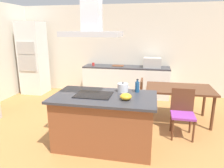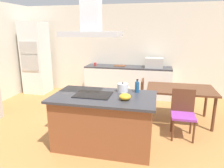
{
  "view_description": "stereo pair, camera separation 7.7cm",
  "coord_description": "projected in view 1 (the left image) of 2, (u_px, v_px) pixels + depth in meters",
  "views": [
    {
      "loc": [
        0.76,
        -3.15,
        1.95
      ],
      "look_at": [
        0.05,
        0.4,
        1.0
      ],
      "focal_mm": 33.01,
      "sensor_mm": 36.0,
      "label": 1
    },
    {
      "loc": [
        0.84,
        -3.13,
        1.95
      ],
      "look_at": [
        0.05,
        0.4,
        1.0
      ],
      "focal_mm": 33.01,
      "sensor_mm": 36.0,
      "label": 2
    }
  ],
  "objects": [
    {
      "name": "ground",
      "position": [
        119.0,
        112.0,
        5.04
      ],
      "size": [
        16.0,
        16.0,
        0.0
      ],
      "primitive_type": "plane",
      "color": "#AD753D"
    },
    {
      "name": "dining_table",
      "position": [
        179.0,
        91.0,
        4.44
      ],
      "size": [
        1.4,
        0.9,
        0.75
      ],
      "color": "#59331E",
      "rests_on": "ground"
    },
    {
      "name": "countertop_microwave",
      "position": [
        152.0,
        63.0,
        5.95
      ],
      "size": [
        0.5,
        0.38,
        0.28
      ],
      "primitive_type": "cube",
      "color": "#B2AFAA",
      "rests_on": "back_counter"
    },
    {
      "name": "coffee_mug_red",
      "position": [
        93.0,
        64.0,
        6.27
      ],
      "size": [
        0.08,
        0.08,
        0.09
      ],
      "primitive_type": "cylinder",
      "color": "red",
      "rests_on": "back_counter"
    },
    {
      "name": "range_hood",
      "position": [
        92.0,
        20.0,
        3.12
      ],
      "size": [
        0.9,
        0.55,
        0.78
      ],
      "color": "#ADADB2"
    },
    {
      "name": "olive_oil_bottle",
      "position": [
        137.0,
        87.0,
        3.57
      ],
      "size": [
        0.08,
        0.08,
        0.23
      ],
      "color": "navy",
      "rests_on": "kitchen_island"
    },
    {
      "name": "wall_back",
      "position": [
        128.0,
        50.0,
        6.36
      ],
      "size": [
        7.2,
        0.1,
        2.7
      ],
      "primitive_type": "cube",
      "color": "beige",
      "rests_on": "ground"
    },
    {
      "name": "tea_kettle",
      "position": [
        123.0,
        88.0,
        3.6
      ],
      "size": [
        0.24,
        0.19,
        0.17
      ],
      "color": "silver",
      "rests_on": "kitchen_island"
    },
    {
      "name": "cutting_board",
      "position": [
        118.0,
        66.0,
        6.22
      ],
      "size": [
        0.34,
        0.24,
        0.02
      ],
      "primitive_type": "cube",
      "color": "brown",
      "rests_on": "back_counter"
    },
    {
      "name": "chair_at_left_end",
      "position": [
        136.0,
        96.0,
        4.65
      ],
      "size": [
        0.42,
        0.42,
        0.89
      ],
      "color": "purple",
      "rests_on": "ground"
    },
    {
      "name": "mixing_bowl",
      "position": [
        126.0,
        97.0,
        3.19
      ],
      "size": [
        0.18,
        0.18,
        0.1
      ],
      "primitive_type": "ellipsoid",
      "color": "gold",
      "rests_on": "kitchen_island"
    },
    {
      "name": "cooktop",
      "position": [
        94.0,
        95.0,
        3.43
      ],
      "size": [
        0.6,
        0.44,
        0.01
      ],
      "primitive_type": "cube",
      "color": "black",
      "rests_on": "kitchen_island"
    },
    {
      "name": "wall_oven_stack",
      "position": [
        33.0,
        58.0,
        6.4
      ],
      "size": [
        0.7,
        0.66,
        2.2
      ],
      "color": "silver",
      "rests_on": "ground"
    },
    {
      "name": "back_counter",
      "position": [
        126.0,
        81.0,
        6.24
      ],
      "size": [
        2.55,
        0.62,
        0.9
      ],
      "color": "silver",
      "rests_on": "ground"
    },
    {
      "name": "chair_facing_island",
      "position": [
        182.0,
        110.0,
        3.85
      ],
      "size": [
        0.42,
        0.42,
        0.89
      ],
      "color": "purple",
      "rests_on": "ground"
    },
    {
      "name": "kitchen_island",
      "position": [
        104.0,
        121.0,
        3.51
      ],
      "size": [
        1.71,
        0.97,
        0.9
      ],
      "color": "brown",
      "rests_on": "ground"
    }
  ]
}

